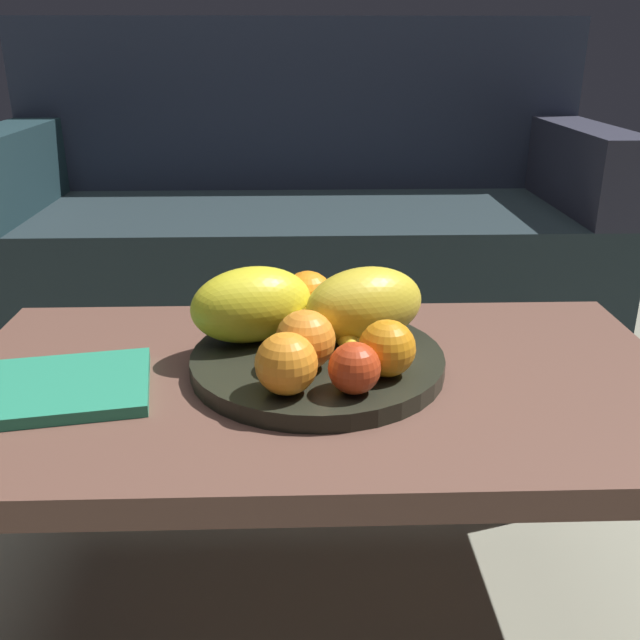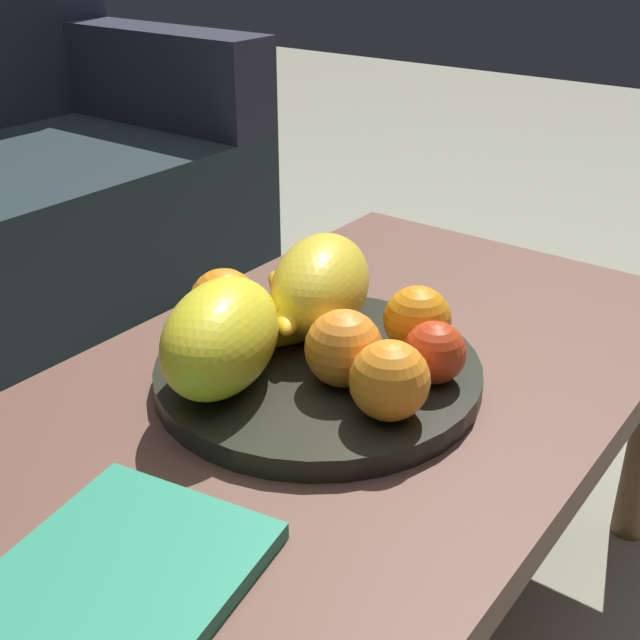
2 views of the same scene
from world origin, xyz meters
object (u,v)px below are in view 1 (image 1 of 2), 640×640
fruit_bowl (320,361)px  apple_front (354,368)px  orange_back (308,296)px  banana_bunch (339,320)px  orange_right (286,364)px  coffee_table (318,405)px  melon_smaller_beside (365,305)px  couch (300,232)px  orange_front (305,340)px  orange_left (387,348)px  magazine (51,388)px  melon_large_front (252,304)px

fruit_bowl → apple_front: size_ratio=5.40×
orange_back → banana_bunch: 0.08m
orange_right → orange_back: (0.03, 0.24, 0.00)m
coffee_table → fruit_bowl: 0.06m
fruit_bowl → melon_smaller_beside: bearing=36.1°
melon_smaller_beside → couch: bearing=94.6°
melon_smaller_beside → orange_right: bearing=-124.1°
orange_front → banana_bunch: bearing=63.8°
fruit_bowl → orange_right: orange_right is taller
orange_left → apple_front: orange_left is taller
coffee_table → melon_smaller_beside: size_ratio=5.65×
banana_bunch → magazine: bearing=-162.9°
fruit_bowl → orange_back: 0.14m
fruit_bowl → melon_smaller_beside: melon_smaller_beside is taller
melon_large_front → orange_right: size_ratio=2.28×
melon_smaller_beside → apple_front: melon_smaller_beside is taller
coffee_table → melon_smaller_beside: melon_smaller_beside is taller
orange_back → banana_bunch: (0.04, -0.07, -0.01)m
banana_bunch → orange_right: bearing=-113.3°
fruit_bowl → melon_large_front: (-0.10, 0.05, 0.07)m
couch → melon_smaller_beside: bearing=-85.4°
orange_front → apple_front: orange_front is taller
orange_front → apple_front: bearing=-50.6°
melon_smaller_beside → orange_back: size_ratio=2.25×
orange_back → magazine: 0.39m
coffee_table → orange_front: 0.12m
melon_large_front → apple_front: size_ratio=2.72×
couch → orange_front: bearing=-90.0°
melon_smaller_beside → magazine: (-0.42, -0.11, -0.07)m
orange_left → melon_large_front: bearing=145.9°
fruit_bowl → apple_front: bearing=-71.9°
melon_large_front → fruit_bowl: bearing=-28.6°
magazine → melon_large_front: bearing=13.8°
fruit_bowl → couch: bearing=91.1°
couch → orange_left: (0.11, -1.21, 0.16)m
melon_large_front → coffee_table: bearing=-36.8°
fruit_bowl → orange_right: (-0.04, -0.12, 0.05)m
orange_left → orange_right: (-0.13, -0.05, 0.00)m
coffee_table → orange_back: (-0.01, 0.14, 0.11)m
fruit_bowl → magazine: (-0.35, -0.06, -0.00)m
orange_front → orange_back: same height
orange_back → magazine: size_ratio=0.32×
fruit_bowl → melon_smaller_beside: size_ratio=1.98×
fruit_bowl → orange_right: 0.13m
couch → banana_bunch: size_ratio=9.96×
fruit_bowl → melon_large_front: bearing=151.4°
coffee_table → couch: bearing=90.9°
couch → melon_large_front: couch is taller
couch → orange_left: bearing=-85.0°
orange_front → orange_back: bearing=87.9°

